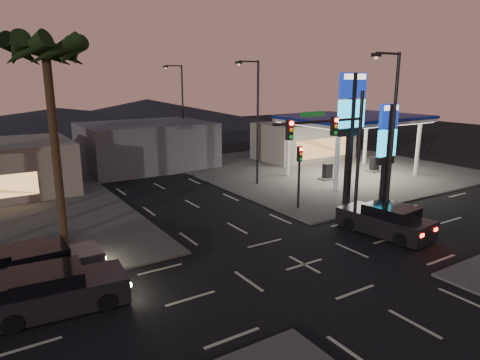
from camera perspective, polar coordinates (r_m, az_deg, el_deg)
ground at (r=20.99m, az=8.57°, el=-11.08°), size 140.00×140.00×0.00m
corner_lot_ne at (r=42.61m, az=10.72°, el=1.56°), size 24.00×24.00×0.12m
gas_station at (r=39.10m, az=15.08°, el=7.73°), size 12.20×8.20×5.47m
convenience_store at (r=47.25m, az=8.45°, el=5.19°), size 10.00×6.00×4.00m
pylon_sign_tall at (r=29.10m, az=14.62°, el=8.55°), size 2.20×0.35×9.00m
pylon_sign_short at (r=30.52m, az=19.02°, el=5.17°), size 1.60×0.35×7.00m
traffic_signal_mast at (r=23.41m, az=12.78°, el=4.68°), size 6.10×0.39×8.00m
pedestal_signal at (r=28.58m, az=7.93°, el=1.73°), size 0.32×0.39×4.30m
streetlight_near at (r=24.97m, az=19.41°, el=5.91°), size 2.14×0.25×10.00m
streetlight_mid at (r=34.48m, az=2.09°, el=8.53°), size 2.14×0.25×10.00m
streetlight_far at (r=46.64m, az=-7.88°, el=9.69°), size 2.14×0.25×10.00m
palm_a at (r=24.05m, az=-24.39°, el=14.12°), size 4.41×4.41×10.86m
building_far_mid at (r=43.35m, az=-12.37°, el=4.55°), size 12.00×9.00×4.40m
hill_right at (r=79.50m, az=-12.22°, el=8.69°), size 50.00×50.00×5.00m
hill_center at (r=75.63m, az=-22.97°, el=7.33°), size 60.00×60.00×4.00m
car_lane_a_front at (r=18.18m, az=-23.36°, el=-13.41°), size 5.31×2.53×1.69m
car_lane_a_mid at (r=18.22m, az=-28.95°, el=-14.12°), size 4.92×2.12×1.59m
car_lane_b_front at (r=20.95m, az=-24.36°, el=-10.16°), size 4.65×2.01×1.50m
car_lane_b_mid at (r=21.50m, az=-26.17°, el=-9.79°), size 4.63×2.31×1.46m
suv_station at (r=25.63m, az=18.89°, el=-5.14°), size 2.76×5.44×1.74m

